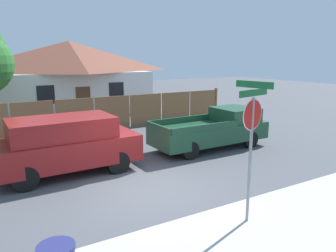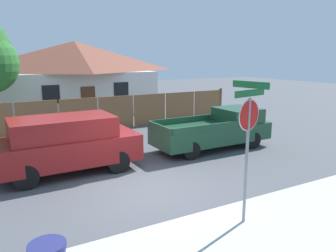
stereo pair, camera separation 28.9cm
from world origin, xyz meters
name	(u,v)px [view 2 (the right image)]	position (x,y,z in m)	size (l,w,h in m)	color
ground_plane	(144,189)	(0.00, 0.00, 0.00)	(80.00, 80.00, 0.00)	#4C4F54
sidewalk_strip	(219,252)	(0.00, -3.60, 0.00)	(36.00, 3.20, 0.01)	#B2B2AD
wooden_fence	(98,114)	(1.23, 8.30, 0.88)	(16.13, 0.12, 1.87)	brown
house	(76,76)	(1.75, 14.85, 2.53)	(10.58, 6.11, 4.87)	white
red_suv	(66,143)	(-1.63, 2.58, 1.03)	(4.68, 2.07, 1.90)	maroon
orange_pickup	(216,130)	(4.58, 2.58, 0.80)	(5.10, 1.95, 1.64)	#1E472D
stop_sign	(248,128)	(1.26, -2.89, 2.27)	(1.03, 0.93, 3.31)	gray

